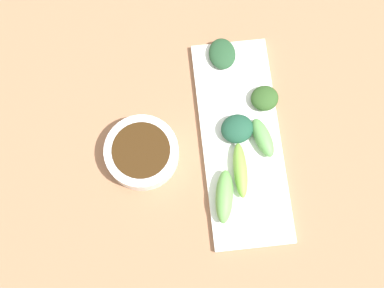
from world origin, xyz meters
The scene contains 9 objects.
tabletop centered at (0.00, 0.00, 0.01)m, with size 2.10×2.10×0.02m, color #9A6C4D.
sauce_bowl centered at (-0.11, -0.03, 0.04)m, with size 0.13×0.13×0.04m.
serving_plate centered at (0.07, -0.03, 0.03)m, with size 0.14×0.38×0.01m, color white.
broccoli_leafy_0 centered at (0.06, -0.01, 0.05)m, with size 0.06×0.05×0.03m, color #1D4B35.
broccoli_leafy_1 centered at (0.05, 0.14, 0.04)m, with size 0.05×0.06×0.02m, color #234A2A.
broccoli_stalk_2 centered at (0.10, -0.03, 0.05)m, with size 0.03×0.07×0.03m, color #5EA051.
broccoli_stalk_3 centered at (0.06, -0.08, 0.04)m, with size 0.02×0.10×0.02m, color #77B640.
broccoli_leafy_4 centered at (0.12, 0.04, 0.04)m, with size 0.05×0.05×0.02m, color #2D5121.
broccoli_stalk_5 centered at (0.02, -0.13, 0.05)m, with size 0.03×0.09×0.03m, color #63A84E.
Camera 1 is at (-0.05, -0.26, 0.92)m, focal length 49.26 mm.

